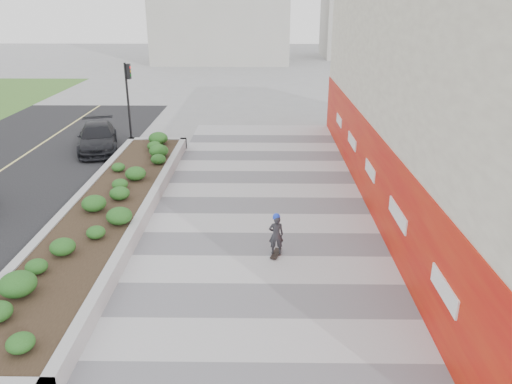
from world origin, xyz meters
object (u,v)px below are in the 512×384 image
(planter, at_px, (109,207))
(car_dark, at_px, (98,138))
(skateboarder, at_px, (276,234))
(traffic_signal_near, at_px, (128,90))

(planter, bearing_deg, car_dark, 109.50)
(skateboarder, xyz_separation_m, car_dark, (-8.92, 11.21, -0.04))
(traffic_signal_near, xyz_separation_m, skateboarder, (7.65, -13.24, -2.05))
(traffic_signal_near, xyz_separation_m, car_dark, (-1.27, -2.03, -2.09))
(planter, bearing_deg, traffic_signal_near, 99.35)
(traffic_signal_near, bearing_deg, car_dark, -122.08)
(skateboarder, bearing_deg, car_dark, 143.87)
(traffic_signal_near, relative_size, skateboarder, 2.99)
(planter, relative_size, skateboarder, 12.82)
(skateboarder, bearing_deg, traffic_signal_near, 135.37)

